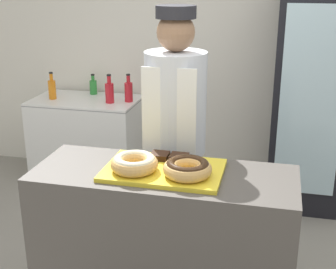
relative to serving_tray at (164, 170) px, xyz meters
The scene contains 14 objects.
wall_back 2.17m from the serving_tray, 90.00° to the left, with size 8.00×0.06×2.70m.
display_counter 0.48m from the serving_tray, ahead, with size 1.41×0.54×0.94m.
serving_tray is the anchor object (origin of this frame).
donut_light_glaze 0.17m from the serving_tray, 155.46° to the right, with size 0.25×0.25×0.08m.
donut_chocolate_glaze 0.17m from the serving_tray, 24.54° to the right, with size 0.25×0.25×0.08m.
brownie_back_left 0.14m from the serving_tray, 112.79° to the left, with size 0.10×0.10×0.03m.
brownie_back_right 0.14m from the serving_tray, 67.21° to the left, with size 0.10×0.10×0.03m.
baker_person 0.55m from the serving_tray, 96.36° to the left, with size 0.39×0.39×1.77m.
beverage_fridge 1.94m from the serving_tray, 64.99° to the left, with size 0.59×0.63×1.89m.
chest_freezer 2.20m from the serving_tray, 124.35° to the left, with size 1.00×0.60×0.82m.
bottle_green 2.30m from the serving_tray, 121.44° to the left, with size 0.07×0.07×0.20m.
bottle_red 1.94m from the serving_tray, 113.59° to the left, with size 0.07×0.07×0.26m.
bottle_orange 2.27m from the serving_tray, 131.53° to the left, with size 0.07×0.07×0.26m.
bottle_red_b 1.94m from the serving_tray, 118.80° to the left, with size 0.08×0.08×0.27m.
Camera 1 is at (0.56, -2.22, 1.95)m, focal length 50.00 mm.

